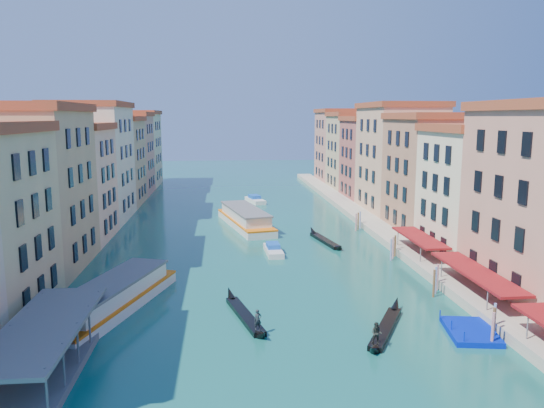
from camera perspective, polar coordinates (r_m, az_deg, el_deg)
The scene contains 15 objects.
left_bank_palazzos at distance 93.52m, azimuth -19.64°, elevation 3.51°, with size 12.80×128.40×21.00m.
right_bank_palazzos at distance 96.78m, azimuth 14.60°, elevation 3.96°, with size 12.80×128.40×21.00m.
quay at distance 95.65m, azimuth 9.86°, elevation -1.54°, with size 4.00×140.00×1.00m, color #A7A086.
restaurant_awnings at distance 56.85m, azimuth 21.33°, elevation -7.00°, with size 3.20×44.55×3.12m.
vaporetto_stop at distance 43.20m, azimuth -23.16°, elevation -14.52°, with size 5.40×16.40×3.65m.
mooring_poles_right at distance 61.13m, azimuth 16.19°, elevation -7.24°, with size 1.44×54.24×3.20m.
mooring_poles_left at distance 44.07m, azimuth -26.35°, elevation -14.47°, with size 0.24×8.24×3.20m.
vaporetto_near at distance 53.76m, azimuth -16.69°, elevation -9.55°, with size 10.38×20.10×2.93m.
vaporetto_far at distance 89.83m, azimuth -2.91°, elevation -1.53°, with size 9.22×21.56×3.13m.
gondola_fore at distance 49.99m, azimuth -2.95°, elevation -11.71°, with size 3.87×12.16×2.46m.
gondola_right at distance 47.97m, azimuth 12.06°, elevation -12.77°, with size 6.63×11.34×2.47m.
gondola_far at distance 79.22m, azimuth 5.65°, elevation -3.81°, with size 3.30×12.68×1.81m.
motorboat_mid at distance 72.32m, azimuth 0.15°, elevation -4.93°, with size 2.30×6.53×1.34m.
motorboat_far at distance 114.80m, azimuth -1.83°, elevation 0.47°, with size 4.29×7.95×1.57m.
blue_dock at distance 49.61m, azimuth 20.58°, elevation -12.71°, with size 4.74×6.33×0.48m.
Camera 1 is at (-3.04, -25.56, 18.40)m, focal length 35.00 mm.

